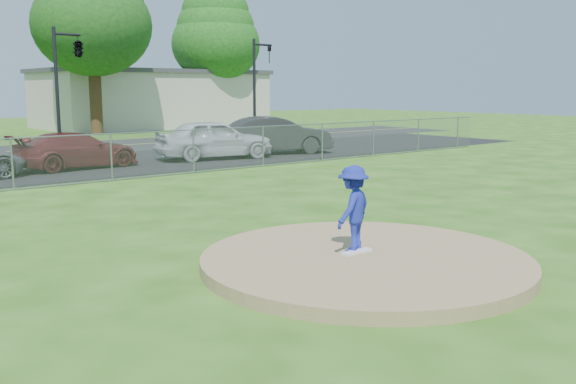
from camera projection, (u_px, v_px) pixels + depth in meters
name	position (u px, v px, depth m)	size (l,w,h in m)	color
ground	(109.00, 192.00, 18.16)	(120.00, 120.00, 0.00)	#265612
pitchers_mound	(365.00, 261.00, 10.51)	(5.40, 5.40, 0.20)	#91774F
pitching_rubber	(357.00, 252.00, 10.65)	(0.60, 0.15, 0.04)	white
chain_link_fence	(80.00, 160.00, 19.56)	(40.00, 0.06, 1.50)	gray
parking_lot	(33.00, 170.00, 23.12)	(50.00, 8.00, 0.01)	black
commercial_building	(152.00, 98.00, 49.20)	(16.40, 9.40, 4.30)	beige
tree_right	(92.00, 10.00, 39.36)	(7.28, 7.28, 11.63)	#3B2615
tree_far_right	(216.00, 33.00, 48.63)	(6.72, 6.72, 10.74)	#352613
traffic_signal_center	(76.00, 50.00, 29.06)	(1.42, 2.48, 5.60)	black
traffic_signal_right	(258.00, 80.00, 35.70)	(1.28, 0.20, 5.60)	black
pitcher	(353.00, 209.00, 10.66)	(0.93, 0.54, 1.45)	#1B2999
parked_car_darkred	(77.00, 150.00, 23.37)	(1.85, 4.56, 1.32)	maroon
parked_car_pearl	(214.00, 139.00, 26.56)	(1.94, 4.82, 1.64)	silver
parked_car_charcoal	(275.00, 135.00, 28.72)	(1.75, 5.02, 1.65)	#2A2A2D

